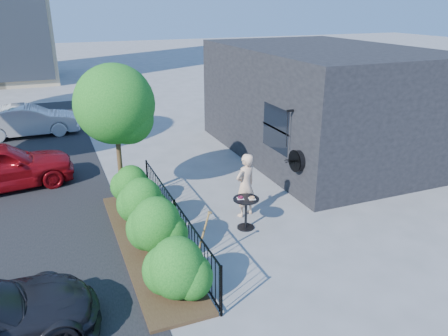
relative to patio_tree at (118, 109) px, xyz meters
name	(u,v)px	position (x,y,z in m)	size (l,w,h in m)	color
ground	(232,229)	(2.24, -2.76, -2.76)	(120.00, 120.00, 0.00)	gray
shop_building	(319,101)	(7.73, 1.74, -0.76)	(6.22, 9.00, 4.00)	black
fence	(175,220)	(0.74, -2.76, -2.20)	(0.05, 6.05, 1.10)	black
planting_bed	(148,244)	(0.04, -2.76, -2.72)	(1.30, 6.00, 0.08)	#382616
shrubs	(149,217)	(0.14, -2.66, -2.06)	(1.10, 5.60, 1.24)	#145817
patio_tree	(118,109)	(0.00, 0.00, 0.00)	(2.20, 2.20, 3.94)	#3F2B19
cafe_table	(246,208)	(2.59, -2.83, -2.18)	(0.67, 0.67, 0.89)	black
woman	(245,185)	(2.88, -2.16, -1.87)	(0.65, 0.43, 1.78)	#DDB18F
shovel	(201,241)	(0.98, -3.96, -2.20)	(0.44, 0.17, 1.29)	brown
car_silver	(29,121)	(-2.62, 8.35, -2.09)	(1.43, 4.11, 1.35)	#B8B9BE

